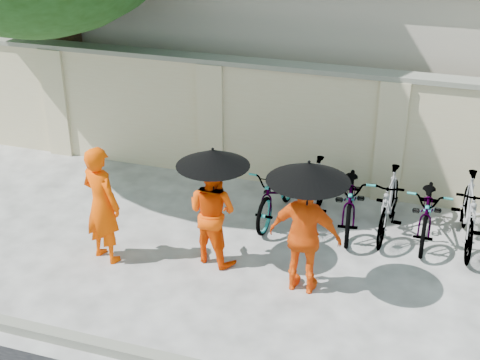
% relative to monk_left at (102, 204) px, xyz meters
% --- Properties ---
extents(ground, '(80.00, 80.00, 0.00)m').
position_rel_monk_left_xyz_m(ground, '(1.45, -0.06, -0.84)').
color(ground, silver).
extents(kerb, '(40.00, 0.16, 0.12)m').
position_rel_monk_left_xyz_m(kerb, '(1.45, -1.76, -0.78)').
color(kerb, gray).
rests_on(kerb, ground).
extents(compound_wall, '(20.00, 0.30, 2.00)m').
position_rel_monk_left_xyz_m(compound_wall, '(2.45, 3.14, 0.16)').
color(compound_wall, beige).
rests_on(compound_wall, ground).
extents(building_behind, '(14.00, 6.00, 3.20)m').
position_rel_monk_left_xyz_m(building_behind, '(3.45, 6.94, 0.76)').
color(building_behind, '#B5A996').
rests_on(building_behind, ground).
extents(monk_left, '(0.71, 0.58, 1.67)m').
position_rel_monk_left_xyz_m(monk_left, '(0.00, 0.00, 0.00)').
color(monk_left, '#FF4B00').
rests_on(monk_left, ground).
extents(monk_center, '(0.87, 0.76, 1.50)m').
position_rel_monk_left_xyz_m(monk_center, '(1.43, 0.43, -0.09)').
color(monk_center, '#FF4A03').
rests_on(monk_center, ground).
extents(parasol_center, '(0.96, 0.96, 0.84)m').
position_rel_monk_left_xyz_m(parasol_center, '(1.48, 0.35, 0.75)').
color(parasol_center, black).
rests_on(parasol_center, ground).
extents(monk_right, '(0.95, 0.44, 1.58)m').
position_rel_monk_left_xyz_m(monk_right, '(2.77, 0.13, -0.05)').
color(monk_right, '#F8570D').
rests_on(monk_right, ground).
extents(parasol_right, '(1.01, 1.01, 0.94)m').
position_rel_monk_left_xyz_m(parasol_right, '(2.79, 0.05, 0.88)').
color(parasol_right, black).
rests_on(parasol_right, ground).
extents(bike_0, '(0.70, 1.75, 0.90)m').
position_rel_monk_left_xyz_m(bike_0, '(1.95, 1.89, -0.39)').
color(bike_0, '#A0A0A0').
rests_on(bike_0, ground).
extents(bike_1, '(0.47, 1.60, 0.96)m').
position_rel_monk_left_xyz_m(bike_1, '(2.50, 1.93, -0.36)').
color(bike_1, '#A0A0A0').
rests_on(bike_1, ground).
extents(bike_2, '(0.88, 1.91, 0.97)m').
position_rel_monk_left_xyz_m(bike_2, '(3.06, 1.96, -0.35)').
color(bike_2, '#A0A0A0').
rests_on(bike_2, ground).
extents(bike_3, '(0.54, 1.64, 0.97)m').
position_rel_monk_left_xyz_m(bike_3, '(3.62, 1.93, -0.35)').
color(bike_3, '#A0A0A0').
rests_on(bike_3, ground).
extents(bike_4, '(0.62, 1.75, 0.92)m').
position_rel_monk_left_xyz_m(bike_4, '(4.17, 1.99, -0.38)').
color(bike_4, '#A0A0A0').
rests_on(bike_4, ground).
extents(bike_5, '(0.59, 1.74, 1.03)m').
position_rel_monk_left_xyz_m(bike_5, '(4.73, 1.95, -0.32)').
color(bike_5, '#A0A0A0').
rests_on(bike_5, ground).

